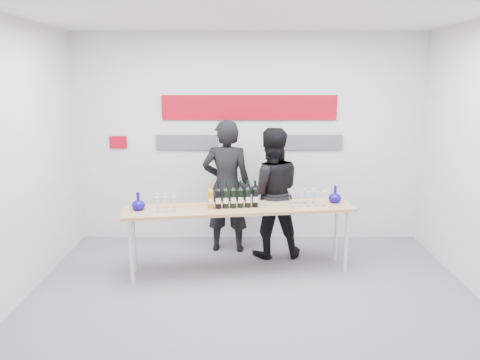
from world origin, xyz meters
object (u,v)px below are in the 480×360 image
object	(u,v)px
presenter_left	(227,186)
mic_stand	(267,228)
presenter_right	(271,193)
tasting_table	(240,212)

from	to	relation	value
presenter_left	mic_stand	distance (m)	0.79
presenter_right	presenter_left	bearing A→B (deg)	-23.72
presenter_left	mic_stand	xyz separation A→B (m)	(0.54, -0.30, -0.49)
mic_stand	tasting_table	bearing A→B (deg)	-136.85
tasting_table	presenter_left	bearing A→B (deg)	95.80
presenter_right	mic_stand	distance (m)	0.46
tasting_table	presenter_right	bearing A→B (deg)	45.84
presenter_left	mic_stand	bearing A→B (deg)	154.01
presenter_right	mic_stand	world-z (taller)	presenter_right
tasting_table	mic_stand	distance (m)	0.67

